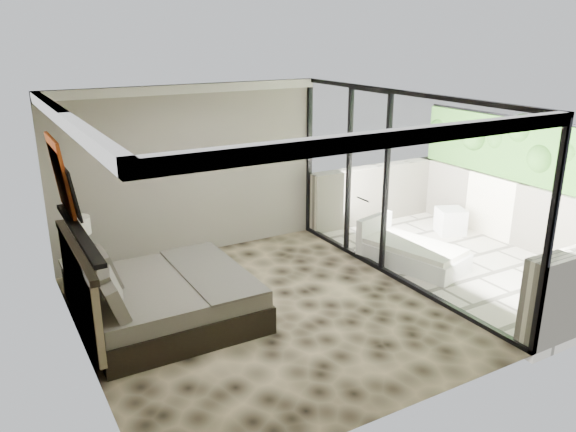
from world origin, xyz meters
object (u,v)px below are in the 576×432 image
ottoman (450,221)px  lounger (410,252)px  table_lamp (78,233)px  nightstand (84,278)px  bed (160,298)px

ottoman → lounger: size_ratio=0.26×
table_lamp → lounger: bearing=-16.6°
nightstand → table_lamp: 0.66m
bed → nightstand: bearing=118.6°
nightstand → lounger: lounger is taller
bed → nightstand: 1.46m
lounger → bed: bearing=163.4°
lounger → nightstand: bearing=148.7°
table_lamp → ottoman: (6.41, -0.68, -0.70)m
bed → ottoman: bearing=6.3°
ottoman → bed: bearing=-173.7°
nightstand → table_lamp: bearing=91.3°
table_lamp → ottoman: 6.48m
table_lamp → nightstand: bearing=-82.7°
table_lamp → ottoman: size_ratio=1.37×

